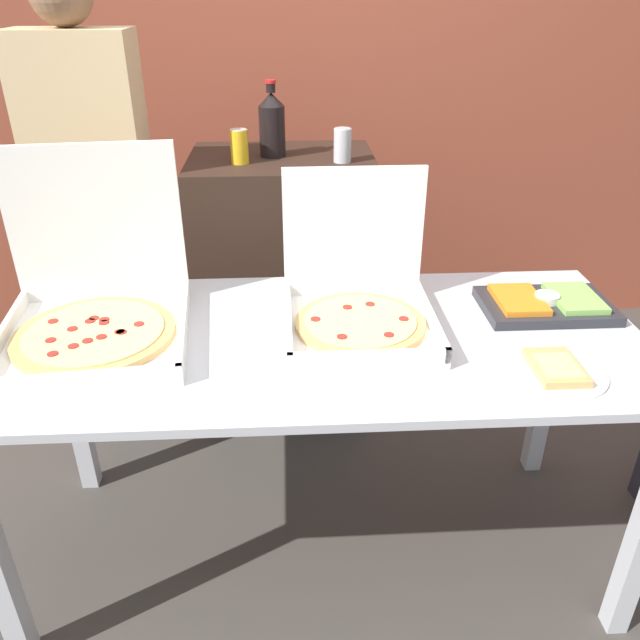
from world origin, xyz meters
The scene contains 12 objects.
ground_plane centered at (0.00, 0.00, 0.00)m, with size 16.00×16.00×0.00m, color #423D38.
brick_wall_behind centered at (0.00, 1.70, 1.40)m, with size 10.00×0.06×2.80m.
buffet_table centered at (0.00, 0.00, 0.72)m, with size 1.83×0.81×0.83m.
pizza_box_near_left centered at (-0.63, 0.05, 0.92)m, with size 0.54×0.56×0.49m.
pizza_box_near_right centered at (0.11, 0.06, 0.91)m, with size 0.42×0.44×0.42m.
paper_plate_front_right centered at (0.59, -0.22, 0.85)m, with size 0.26×0.26×0.03m.
veggie_tray centered at (0.69, 0.12, 0.86)m, with size 0.38×0.24×0.05m.
sideboard_podium centered at (-0.10, 0.91, 0.56)m, with size 0.72×0.55×1.12m.
soda_bottle centered at (-0.13, 0.92, 1.24)m, with size 0.10×0.10×0.28m.
soda_can_silver centered at (0.13, 0.82, 1.18)m, with size 0.07×0.07×0.12m.
soda_can_colored centered at (-0.25, 0.82, 1.18)m, with size 0.07×0.07×0.12m.
person_guest_plaid centered at (-0.78, 0.74, 0.93)m, with size 0.40×0.22×1.78m.
Camera 1 is at (-0.09, -1.52, 1.71)m, focal length 35.00 mm.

